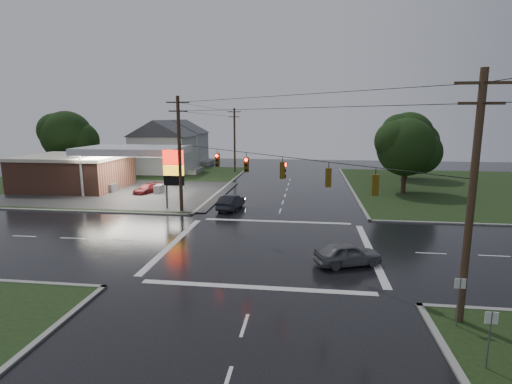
# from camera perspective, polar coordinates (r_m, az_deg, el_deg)

# --- Properties ---
(ground) EXTENTS (120.00, 120.00, 0.00)m
(ground) POSITION_cam_1_polar(r_m,az_deg,el_deg) (28.62, 1.87, -7.79)
(ground) COLOR black
(ground) RESTS_ON ground
(grass_nw) EXTENTS (36.00, 36.00, 0.08)m
(grass_nw) POSITION_cam_1_polar(r_m,az_deg,el_deg) (60.93, -20.63, 1.46)
(grass_nw) COLOR black
(grass_nw) RESTS_ON ground
(grass_ne) EXTENTS (36.00, 36.00, 0.08)m
(grass_ne) POSITION_cam_1_polar(r_m,az_deg,el_deg) (58.65, 30.88, 0.29)
(grass_ne) COLOR black
(grass_ne) RESTS_ON ground
(gas_station) EXTENTS (26.20, 18.00, 5.60)m
(gas_station) POSITION_cam_1_polar(r_m,az_deg,el_deg) (55.02, -23.56, 2.97)
(gas_station) COLOR #2D2D2D
(gas_station) RESTS_ON ground
(pylon_sign) EXTENTS (2.00, 0.35, 6.00)m
(pylon_sign) POSITION_cam_1_polar(r_m,az_deg,el_deg) (40.08, -11.70, 3.20)
(pylon_sign) COLOR #59595E
(pylon_sign) RESTS_ON ground
(utility_pole_nw) EXTENTS (2.20, 0.32, 11.00)m
(utility_pole_nw) POSITION_cam_1_polar(r_m,az_deg,el_deg) (38.63, -10.87, 5.51)
(utility_pole_nw) COLOR #382619
(utility_pole_nw) RESTS_ON ground
(utility_pole_se) EXTENTS (2.20, 0.32, 11.00)m
(utility_pole_se) POSITION_cam_1_polar(r_m,az_deg,el_deg) (19.12, 28.44, -0.67)
(utility_pole_se) COLOR #382619
(utility_pole_se) RESTS_ON ground
(utility_pole_n) EXTENTS (2.20, 0.32, 10.50)m
(utility_pole_n) POSITION_cam_1_polar(r_m,az_deg,el_deg) (66.25, -3.08, 7.53)
(utility_pole_n) COLOR #382619
(utility_pole_n) RESTS_ON ground
(traffic_signals) EXTENTS (26.87, 26.87, 1.47)m
(traffic_signals) POSITION_cam_1_polar(r_m,az_deg,el_deg) (27.26, 1.99, 5.23)
(traffic_signals) COLOR black
(traffic_signals) RESTS_ON ground
(house_near) EXTENTS (11.05, 8.48, 8.60)m
(house_near) POSITION_cam_1_polar(r_m,az_deg,el_deg) (67.45, -13.06, 6.43)
(house_near) COLOR silver
(house_near) RESTS_ON ground
(house_far) EXTENTS (11.05, 8.48, 8.60)m
(house_far) POSITION_cam_1_polar(r_m,az_deg,el_deg) (79.09, -10.70, 7.10)
(house_far) COLOR silver
(house_far) RESTS_ON ground
(tree_nw_behind) EXTENTS (8.93, 7.60, 10.00)m
(tree_nw_behind) POSITION_cam_1_polar(r_m,az_deg,el_deg) (67.75, -25.29, 7.21)
(tree_nw_behind) COLOR black
(tree_nw_behind) RESTS_ON ground
(tree_ne_near) EXTENTS (7.99, 6.80, 8.98)m
(tree_ne_near) POSITION_cam_1_polar(r_m,az_deg,el_deg) (50.48, 20.79, 6.00)
(tree_ne_near) COLOR black
(tree_ne_near) RESTS_ON ground
(tree_ne_far) EXTENTS (8.46, 7.20, 9.80)m
(tree_ne_far) POSITION_cam_1_polar(r_m,az_deg,el_deg) (62.80, 21.05, 7.32)
(tree_ne_far) COLOR black
(tree_ne_far) RESTS_ON ground
(car_north) EXTENTS (2.23, 4.64, 1.47)m
(car_north) POSITION_cam_1_polar(r_m,az_deg,el_deg) (39.85, -3.61, -1.42)
(car_north) COLOR black
(car_north) RESTS_ON ground
(car_crossing) EXTENTS (4.52, 3.12, 1.43)m
(car_crossing) POSITION_cam_1_polar(r_m,az_deg,el_deg) (25.64, 12.98, -8.61)
(car_crossing) COLOR slate
(car_crossing) RESTS_ON ground
(car_pump) EXTENTS (2.89, 4.33, 1.17)m
(car_pump) POSITION_cam_1_polar(r_m,az_deg,el_deg) (49.69, -15.26, 0.46)
(car_pump) COLOR #511215
(car_pump) RESTS_ON ground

